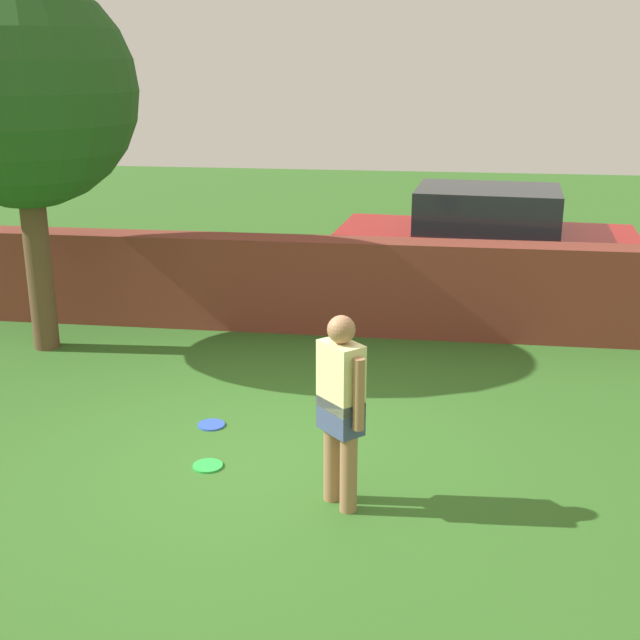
{
  "coord_description": "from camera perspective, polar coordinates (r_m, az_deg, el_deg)",
  "views": [
    {
      "loc": [
        1.51,
        -6.73,
        3.5
      ],
      "look_at": [
        0.42,
        1.04,
        1.0
      ],
      "focal_mm": 46.58,
      "sensor_mm": 36.0,
      "label": 1
    }
  ],
  "objects": [
    {
      "name": "frisbee_blue",
      "position": [
        8.37,
        -7.48,
        -7.15
      ],
      "size": [
        0.27,
        0.27,
        0.02
      ],
      "primitive_type": "cylinder",
      "color": "blue",
      "rests_on": "ground"
    },
    {
      "name": "frisbee_green",
      "position": [
        7.59,
        -7.72,
        -9.89
      ],
      "size": [
        0.27,
        0.27,
        0.02
      ],
      "primitive_type": "cylinder",
      "color": "green",
      "rests_on": "ground"
    },
    {
      "name": "ground_plane",
      "position": [
        7.74,
        -4.2,
        -9.28
      ],
      "size": [
        40.0,
        40.0,
        0.0
      ],
      "primitive_type": "plane",
      "color": "#336623"
    },
    {
      "name": "car",
      "position": [
        12.29,
        11.28,
        4.94
      ],
      "size": [
        4.33,
        2.2,
        1.72
      ],
      "rotation": [
        0.0,
        0.0,
        -0.08
      ],
      "color": "#A51111",
      "rests_on": "ground"
    },
    {
      "name": "person",
      "position": [
        6.55,
        1.43,
        -5.75
      ],
      "size": [
        0.41,
        0.42,
        1.62
      ],
      "rotation": [
        0.0,
        0.0,
        -0.81
      ],
      "color": "#9E704C",
      "rests_on": "ground"
    },
    {
      "name": "tree",
      "position": [
        10.45,
        -19.88,
        14.46
      ],
      "size": [
        2.69,
        2.69,
        4.47
      ],
      "color": "brown",
      "rests_on": "ground"
    },
    {
      "name": "brick_wall",
      "position": [
        11.26,
        -7.79,
        2.69
      ],
      "size": [
        12.71,
        0.5,
        1.24
      ],
      "primitive_type": "cube",
      "color": "brown",
      "rests_on": "ground"
    }
  ]
}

